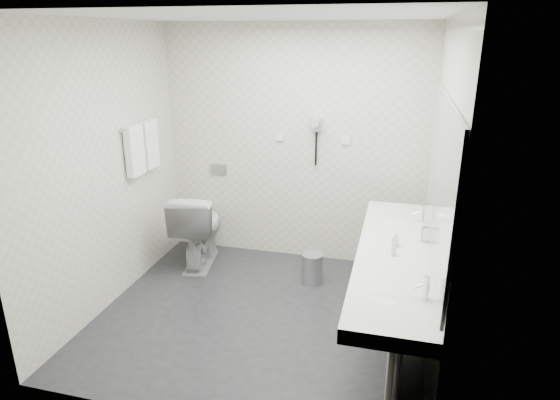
# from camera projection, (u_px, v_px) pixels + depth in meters

# --- Properties ---
(floor) EXTENTS (2.80, 2.80, 0.00)m
(floor) POSITION_uv_depth(u_px,v_px,m) (260.00, 315.00, 4.29)
(floor) COLOR #222227
(floor) RESTS_ON ground
(ceiling) EXTENTS (2.80, 2.80, 0.00)m
(ceiling) POSITION_uv_depth(u_px,v_px,m) (255.00, 16.00, 3.48)
(ceiling) COLOR silver
(ceiling) RESTS_ON wall_back
(wall_back) EXTENTS (2.80, 0.00, 2.80)m
(wall_back) POSITION_uv_depth(u_px,v_px,m) (293.00, 147.00, 5.08)
(wall_back) COLOR beige
(wall_back) RESTS_ON floor
(wall_front) EXTENTS (2.80, 0.00, 2.80)m
(wall_front) POSITION_uv_depth(u_px,v_px,m) (190.00, 246.00, 2.70)
(wall_front) COLOR beige
(wall_front) RESTS_ON floor
(wall_left) EXTENTS (0.00, 2.60, 2.60)m
(wall_left) POSITION_uv_depth(u_px,v_px,m) (105.00, 169.00, 4.22)
(wall_left) COLOR beige
(wall_left) RESTS_ON floor
(wall_right) EXTENTS (0.00, 2.60, 2.60)m
(wall_right) POSITION_uv_depth(u_px,v_px,m) (438.00, 195.00, 3.55)
(wall_right) COLOR beige
(wall_right) RESTS_ON floor
(vanity_counter) EXTENTS (0.55, 2.20, 0.10)m
(vanity_counter) POSITION_uv_depth(u_px,v_px,m) (395.00, 257.00, 3.58)
(vanity_counter) COLOR silver
(vanity_counter) RESTS_ON floor
(vanity_panel) EXTENTS (0.03, 2.15, 0.75)m
(vanity_panel) POSITION_uv_depth(u_px,v_px,m) (394.00, 307.00, 3.72)
(vanity_panel) COLOR gray
(vanity_panel) RESTS_ON floor
(vanity_post_far) EXTENTS (0.06, 0.06, 0.75)m
(vanity_post_far) POSITION_uv_depth(u_px,v_px,m) (400.00, 252.00, 4.66)
(vanity_post_far) COLOR silver
(vanity_post_far) RESTS_ON floor
(mirror) EXTENTS (0.02, 2.20, 1.05)m
(mirror) POSITION_uv_depth(u_px,v_px,m) (441.00, 176.00, 3.31)
(mirror) COLOR #B2BCC6
(mirror) RESTS_ON wall_right
(basin_near) EXTENTS (0.40, 0.31, 0.05)m
(basin_near) POSITION_uv_depth(u_px,v_px,m) (392.00, 297.00, 2.98)
(basin_near) COLOR silver
(basin_near) RESTS_ON vanity_counter
(basin_far) EXTENTS (0.40, 0.31, 0.05)m
(basin_far) POSITION_uv_depth(u_px,v_px,m) (397.00, 222.00, 4.17)
(basin_far) COLOR silver
(basin_far) RESTS_ON vanity_counter
(faucet_near) EXTENTS (0.04, 0.04, 0.15)m
(faucet_near) POSITION_uv_depth(u_px,v_px,m) (426.00, 288.00, 2.90)
(faucet_near) COLOR silver
(faucet_near) RESTS_ON vanity_counter
(faucet_far) EXTENTS (0.04, 0.04, 0.15)m
(faucet_far) POSITION_uv_depth(u_px,v_px,m) (422.00, 214.00, 4.09)
(faucet_far) COLOR silver
(faucet_far) RESTS_ON vanity_counter
(soap_bottle_a) EXTENTS (0.05, 0.05, 0.11)m
(soap_bottle_a) POSITION_uv_depth(u_px,v_px,m) (395.00, 239.00, 3.64)
(soap_bottle_a) COLOR silver
(soap_bottle_a) RESTS_ON vanity_counter
(soap_bottle_c) EXTENTS (0.05, 0.05, 0.10)m
(soap_bottle_c) POSITION_uv_depth(u_px,v_px,m) (394.00, 249.00, 3.48)
(soap_bottle_c) COLOR silver
(soap_bottle_c) RESTS_ON vanity_counter
(glass_left) EXTENTS (0.09, 0.09, 0.12)m
(glass_left) POSITION_uv_depth(u_px,v_px,m) (425.00, 234.00, 3.71)
(glass_left) COLOR silver
(glass_left) RESTS_ON vanity_counter
(toilet) EXTENTS (0.58, 0.87, 0.82)m
(toilet) POSITION_uv_depth(u_px,v_px,m) (198.00, 228.00, 5.14)
(toilet) COLOR silver
(toilet) RESTS_ON floor
(flush_plate) EXTENTS (0.18, 0.02, 0.12)m
(flush_plate) POSITION_uv_depth(u_px,v_px,m) (219.00, 169.00, 5.36)
(flush_plate) COLOR #B2B5BA
(flush_plate) RESTS_ON wall_back
(pedal_bin) EXTENTS (0.23, 0.23, 0.30)m
(pedal_bin) POSITION_uv_depth(u_px,v_px,m) (312.00, 269.00, 4.81)
(pedal_bin) COLOR #B2B5BA
(pedal_bin) RESTS_ON floor
(bin_lid) EXTENTS (0.21, 0.21, 0.02)m
(bin_lid) POSITION_uv_depth(u_px,v_px,m) (312.00, 255.00, 4.76)
(bin_lid) COLOR #B2B5BA
(bin_lid) RESTS_ON pedal_bin
(towel_rail) EXTENTS (0.02, 0.62, 0.02)m
(towel_rail) POSITION_uv_depth(u_px,v_px,m) (139.00, 125.00, 4.61)
(towel_rail) COLOR silver
(towel_rail) RESTS_ON wall_left
(towel_near) EXTENTS (0.07, 0.24, 0.48)m
(towel_near) POSITION_uv_depth(u_px,v_px,m) (135.00, 151.00, 4.55)
(towel_near) COLOR white
(towel_near) RESTS_ON towel_rail
(towel_far) EXTENTS (0.07, 0.24, 0.48)m
(towel_far) POSITION_uv_depth(u_px,v_px,m) (150.00, 144.00, 4.81)
(towel_far) COLOR white
(towel_far) RESTS_ON towel_rail
(dryer_cradle) EXTENTS (0.10, 0.04, 0.14)m
(dryer_cradle) POSITION_uv_depth(u_px,v_px,m) (317.00, 125.00, 4.91)
(dryer_cradle) COLOR #98989E
(dryer_cradle) RESTS_ON wall_back
(dryer_barrel) EXTENTS (0.08, 0.14, 0.08)m
(dryer_barrel) POSITION_uv_depth(u_px,v_px,m) (316.00, 123.00, 4.83)
(dryer_barrel) COLOR #98989E
(dryer_barrel) RESTS_ON dryer_cradle
(dryer_cord) EXTENTS (0.02, 0.02, 0.35)m
(dryer_cord) POSITION_uv_depth(u_px,v_px,m) (316.00, 149.00, 4.97)
(dryer_cord) COLOR black
(dryer_cord) RESTS_ON dryer_cradle
(switch_plate_a) EXTENTS (0.09, 0.02, 0.09)m
(switch_plate_a) POSITION_uv_depth(u_px,v_px,m) (279.00, 137.00, 5.07)
(switch_plate_a) COLOR silver
(switch_plate_a) RESTS_ON wall_back
(switch_plate_b) EXTENTS (0.09, 0.02, 0.09)m
(switch_plate_b) POSITION_uv_depth(u_px,v_px,m) (346.00, 140.00, 4.90)
(switch_plate_b) COLOR silver
(switch_plate_b) RESTS_ON wall_back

